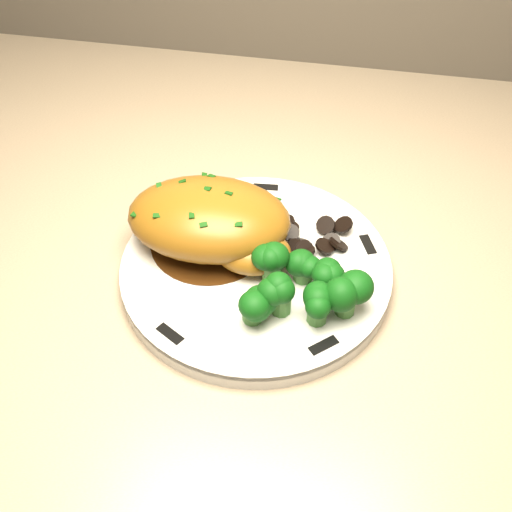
% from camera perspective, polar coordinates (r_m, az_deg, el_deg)
% --- Properties ---
extents(counter, '(2.16, 0.71, 1.05)m').
position_cam_1_polar(counter, '(1.03, 6.65, -16.10)').
color(counter, '#4E3223').
rests_on(counter, ground).
extents(plate, '(0.30, 0.30, 0.02)m').
position_cam_1_polar(plate, '(0.60, 0.00, -1.22)').
color(plate, silver).
rests_on(plate, counter).
extents(rim_accent_0, '(0.02, 0.03, 0.00)m').
position_cam_1_polar(rim_accent_0, '(0.62, 9.90, 0.99)').
color(rim_accent_0, black).
rests_on(rim_accent_0, plate).
extents(rim_accent_1, '(0.03, 0.01, 0.00)m').
position_cam_1_polar(rim_accent_1, '(0.67, 0.86, 6.11)').
color(rim_accent_1, black).
rests_on(rim_accent_1, plate).
extents(rim_accent_2, '(0.01, 0.03, 0.00)m').
position_cam_1_polar(rim_accent_2, '(0.63, -9.14, 2.23)').
color(rim_accent_2, black).
rests_on(rim_accent_2, plate).
extents(rim_accent_3, '(0.03, 0.02, 0.00)m').
position_cam_1_polar(rim_accent_3, '(0.54, -7.65, -6.90)').
color(rim_accent_3, black).
rests_on(rim_accent_3, plate).
extents(rim_accent_4, '(0.03, 0.02, 0.00)m').
position_cam_1_polar(rim_accent_4, '(0.53, 6.02, -7.93)').
color(rim_accent_4, black).
rests_on(rim_accent_4, plate).
extents(gravy_pool, '(0.11, 0.11, 0.00)m').
position_cam_1_polar(gravy_pool, '(0.61, -4.06, 1.31)').
color(gravy_pool, '#331B09').
rests_on(gravy_pool, plate).
extents(chicken_breast, '(0.16, 0.11, 0.06)m').
position_cam_1_polar(chicken_breast, '(0.59, -3.76, 3.01)').
color(chicken_breast, '#8C5918').
rests_on(chicken_breast, plate).
extents(mushroom_pile, '(0.08, 0.06, 0.02)m').
position_cam_1_polar(mushroom_pile, '(0.61, 4.27, 1.38)').
color(mushroom_pile, black).
rests_on(mushroom_pile, plate).
extents(broccoli_florets, '(0.10, 0.08, 0.04)m').
position_cam_1_polar(broccoli_florets, '(0.54, 4.03, -2.61)').
color(broccoli_florets, '#3D7230').
rests_on(broccoli_florets, plate).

